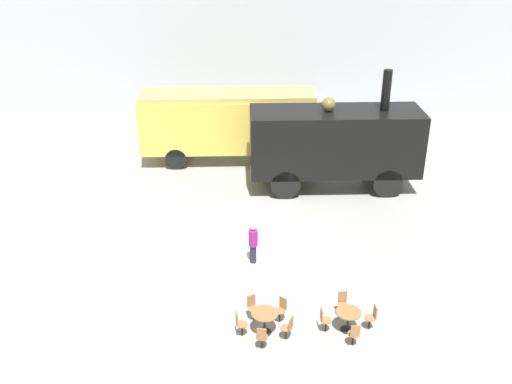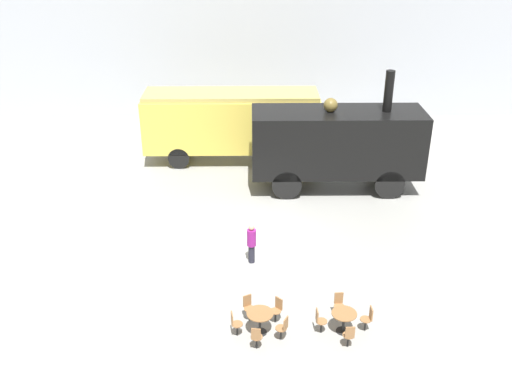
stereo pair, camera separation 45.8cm
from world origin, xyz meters
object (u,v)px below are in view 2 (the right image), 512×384
object	(u,v)px
cafe_table_near	(344,317)
passenger_coach_vintage	(231,121)
cafe_chair_0	(368,317)
visitor_person	(252,242)
steam_locomotive	(337,142)
cafe_table_mid	(260,317)

from	to	relation	value
cafe_table_near	passenger_coach_vintage	bearing A→B (deg)	105.45
cafe_table_near	cafe_chair_0	distance (m)	0.77
cafe_chair_0	visitor_person	xyz separation A→B (m)	(-3.63, 3.97, 0.36)
steam_locomotive	cafe_chair_0	size ratio (longest dim) A/B	9.03
cafe_table_mid	steam_locomotive	bearing A→B (deg)	70.33
steam_locomotive	cafe_table_near	world-z (taller)	steam_locomotive
steam_locomotive	visitor_person	xyz separation A→B (m)	(-4.00, -6.46, -1.48)
passenger_coach_vintage	cafe_table_near	size ratio (longest dim) A/B	11.31
cafe_chair_0	visitor_person	distance (m)	5.39
cafe_table_mid	visitor_person	world-z (taller)	visitor_person
cafe_chair_0	passenger_coach_vintage	bearing A→B (deg)	-74.86
steam_locomotive	visitor_person	size ratio (longest dim) A/B	4.91
cafe_table_near	cafe_table_mid	distance (m)	2.62
cafe_table_near	cafe_chair_0	bearing A→B (deg)	3.25
cafe_table_near	cafe_chair_0	world-z (taller)	cafe_chair_0
cafe_table_mid	cafe_chair_0	size ratio (longest dim) A/B	0.97
steam_locomotive	cafe_table_mid	size ratio (longest dim) A/B	9.35
cafe_table_near	cafe_chair_0	xyz separation A→B (m)	(0.77, 0.04, -0.04)
passenger_coach_vintage	steam_locomotive	bearing A→B (deg)	-35.03
cafe_table_mid	visitor_person	xyz separation A→B (m)	(-0.24, 4.04, 0.27)
passenger_coach_vintage	cafe_table_mid	world-z (taller)	passenger_coach_vintage
steam_locomotive	cafe_table_near	size ratio (longest dim) A/B	9.86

